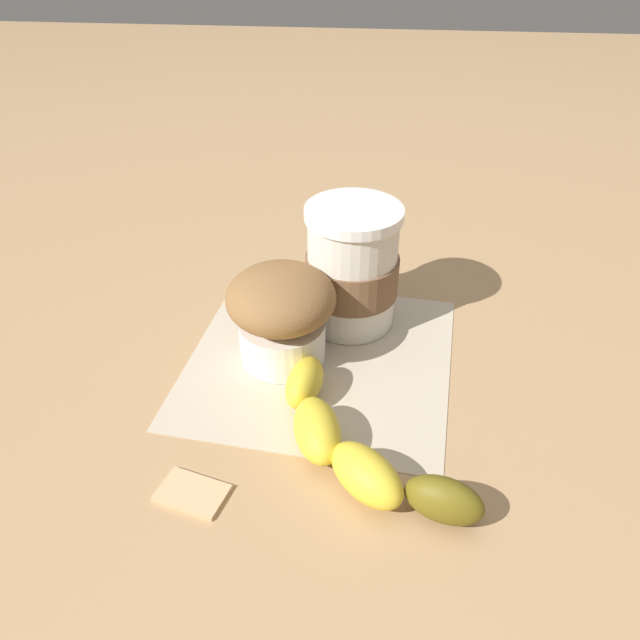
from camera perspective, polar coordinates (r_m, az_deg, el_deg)
The scene contains 6 objects.
ground_plane at distance 0.59m, azimuth -0.00°, elevation -3.65°, with size 3.00×3.00×0.00m, color tan.
paper_napkin at distance 0.59m, azimuth -0.00°, elevation -3.59°, with size 0.24×0.24×0.00m, color beige.
coffee_cup at distance 0.60m, azimuth 2.95°, elevation 4.71°, with size 0.09×0.09×0.12m.
muffin at distance 0.56m, azimuth -3.59°, elevation 0.57°, with size 0.10×0.10×0.09m.
banana at distance 0.48m, azimuth 2.91°, elevation -11.33°, with size 0.16×0.16×0.04m.
sugar_packet at distance 0.48m, azimuth -11.62°, elevation -15.10°, with size 0.05×0.03×0.01m, color #E0B27F.
Camera 1 is at (0.45, 0.04, 0.37)m, focal length 35.00 mm.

